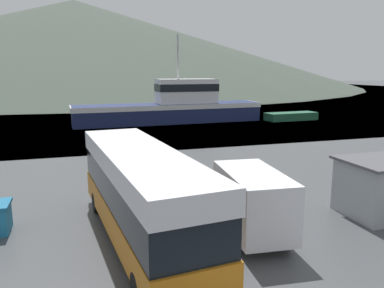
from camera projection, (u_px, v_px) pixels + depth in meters
water_surface at (88, 88)px, 141.39m from camera, size 240.00×240.00×0.00m
hill_backdrop at (76, 43)px, 160.74m from camera, size 230.68×230.68×35.66m
tour_bus at (141, 191)px, 13.51m from camera, size 3.53×10.63×3.44m
delivery_van at (247, 198)px, 14.67m from camera, size 2.50×6.02×2.50m
fishing_boat at (173, 107)px, 45.51m from camera, size 23.06×5.17×10.47m
dock_kiosk at (381, 187)px, 16.20m from camera, size 3.28×2.93×2.46m
small_boat at (291, 116)px, 47.84m from camera, size 6.92×2.65×0.98m
mooring_bollard at (93, 155)px, 26.05m from camera, size 0.42×0.42×0.85m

